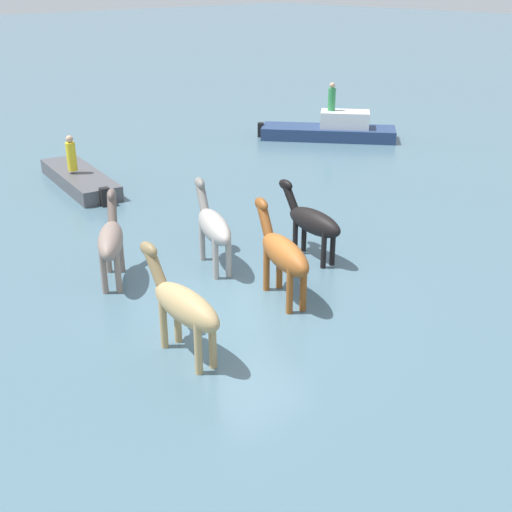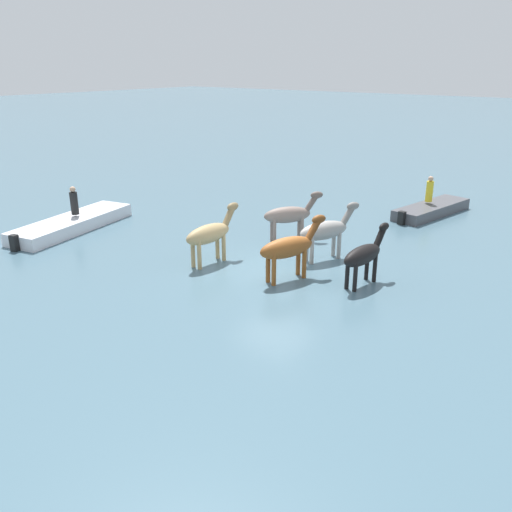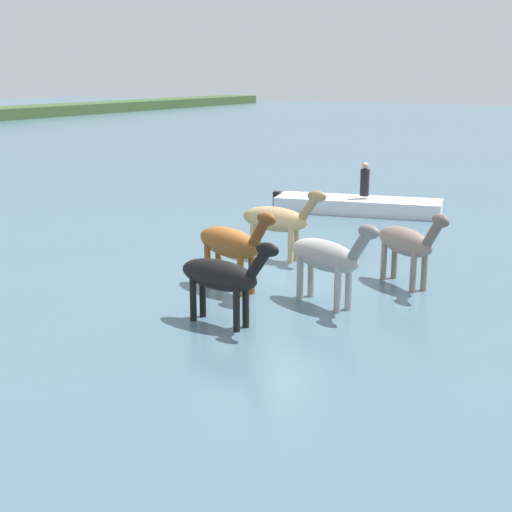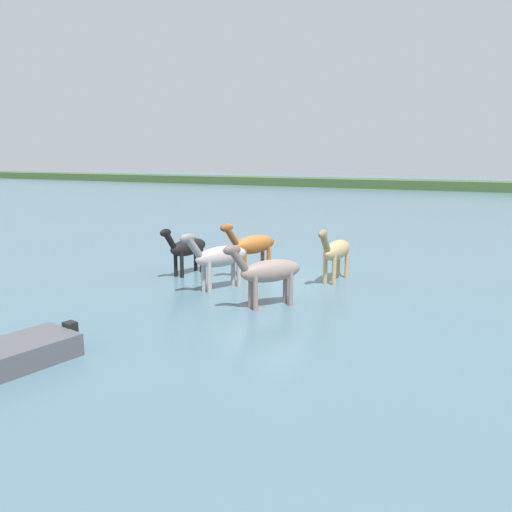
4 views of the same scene
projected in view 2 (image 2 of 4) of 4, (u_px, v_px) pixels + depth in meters
ground_plane at (276, 271)px, 18.29m from camera, size 204.71×204.71×0.00m
horse_rear_stallion at (289, 247)px, 17.24m from camera, size 1.25×2.55×2.00m
horse_mid_herd at (210, 234)px, 18.68m from camera, size 0.71×2.53×1.96m
horse_pinto_flank at (289, 215)px, 21.08m from camera, size 1.73×2.21×1.91m
horse_dun_straggler at (364, 255)px, 16.86m from camera, size 0.75×2.36×1.82m
horse_lead at (326, 230)px, 19.02m from camera, size 1.36×2.47×1.97m
boat_dinghy_port at (431, 211)px, 24.96m from camera, size 2.11×4.93×0.74m
boat_launch_far at (72, 225)px, 22.71m from camera, size 2.81×6.10×0.77m
person_spotter_bow at (430, 190)px, 24.77m from camera, size 0.32×0.32×1.19m
person_watcher_seated at (74, 202)px, 22.57m from camera, size 0.32×0.32×1.19m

